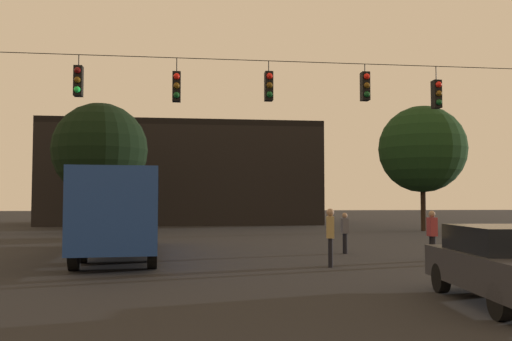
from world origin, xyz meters
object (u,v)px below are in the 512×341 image
at_px(city_bus, 122,205).
at_px(pedestrian_crossing_center, 432,233).
at_px(tree_behind_building, 100,150).
at_px(tree_left_silhouette, 422,149).
at_px(car_near_right, 505,263).
at_px(pedestrian_crossing_left, 330,234).
at_px(pedestrian_crossing_right, 345,231).

xyz_separation_m(city_bus, pedestrian_crossing_center, (10.60, -3.16, -0.91)).
bearing_deg(tree_behind_building, tree_left_silhouette, -2.62).
height_order(city_bus, tree_behind_building, tree_behind_building).
bearing_deg(tree_behind_building, car_near_right, -65.43).
height_order(pedestrian_crossing_left, tree_behind_building, tree_behind_building).
bearing_deg(pedestrian_crossing_center, pedestrian_crossing_right, 126.90).
relative_size(car_near_right, pedestrian_crossing_center, 2.65).
bearing_deg(tree_behind_building, pedestrian_crossing_left, -63.01).
height_order(tree_left_silhouette, tree_behind_building, tree_left_silhouette).
bearing_deg(pedestrian_crossing_left, city_bus, 147.32).
bearing_deg(pedestrian_crossing_center, car_near_right, -104.92).
distance_m(car_near_right, pedestrian_crossing_left, 6.54).
relative_size(tree_left_silhouette, tree_behind_building, 1.01).
height_order(car_near_right, pedestrian_crossing_left, pedestrian_crossing_left).
relative_size(city_bus, tree_left_silhouette, 1.32).
distance_m(city_bus, car_near_right, 13.70).
relative_size(pedestrian_crossing_left, tree_behind_building, 0.21).
bearing_deg(tree_left_silhouette, pedestrian_crossing_left, -121.51).
relative_size(car_near_right, tree_left_silhouette, 0.53).
bearing_deg(car_near_right, city_bus, 129.08).
distance_m(car_near_right, tree_left_silhouette, 26.99).
xyz_separation_m(car_near_right, pedestrian_crossing_center, (1.98, 7.44, 0.16)).
height_order(car_near_right, pedestrian_crossing_right, pedestrian_crossing_right).
distance_m(pedestrian_crossing_right, tree_behind_building, 19.82).
bearing_deg(tree_behind_building, city_bus, -78.17).
bearing_deg(pedestrian_crossing_center, tree_left_silhouette, 66.54).
distance_m(city_bus, tree_left_silhouette, 23.33).
relative_size(car_near_right, pedestrian_crossing_right, 2.87).
bearing_deg(city_bus, tree_left_silhouette, 38.09).
xyz_separation_m(car_near_right, tree_behind_building, (-11.79, 25.79, 4.48)).
distance_m(car_near_right, pedestrian_crossing_right, 10.34).
relative_size(city_bus, pedestrian_crossing_center, 6.60).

